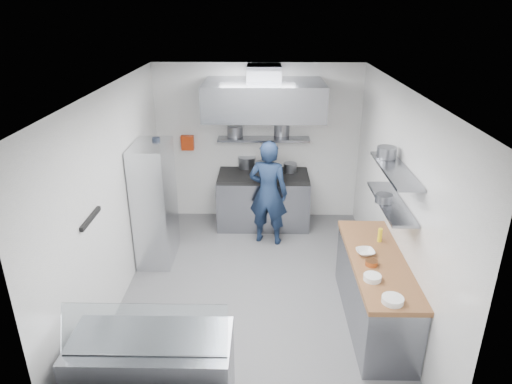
{
  "coord_description": "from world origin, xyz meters",
  "views": [
    {
      "loc": [
        0.11,
        -5.33,
        3.73
      ],
      "look_at": [
        0.0,
        0.6,
        1.25
      ],
      "focal_mm": 32.0,
      "sensor_mm": 36.0,
      "label": 1
    }
  ],
  "objects_px": {
    "chef": "(268,193)",
    "wire_rack": "(155,203)",
    "display_case": "(154,375)",
    "gas_range": "(263,201)"
  },
  "relations": [
    {
      "from": "chef",
      "to": "display_case",
      "type": "relative_size",
      "value": 1.17
    },
    {
      "from": "wire_rack",
      "to": "chef",
      "type": "bearing_deg",
      "value": 17.66
    },
    {
      "from": "gas_range",
      "to": "display_case",
      "type": "relative_size",
      "value": 1.07
    },
    {
      "from": "chef",
      "to": "wire_rack",
      "type": "relative_size",
      "value": 0.95
    },
    {
      "from": "gas_range",
      "to": "display_case",
      "type": "bearing_deg",
      "value": -104.14
    },
    {
      "from": "wire_rack",
      "to": "gas_range",
      "type": "bearing_deg",
      "value": 36.07
    },
    {
      "from": "wire_rack",
      "to": "display_case",
      "type": "xyz_separation_m",
      "value": [
        0.6,
        -2.91,
        -0.5
      ]
    },
    {
      "from": "wire_rack",
      "to": "display_case",
      "type": "relative_size",
      "value": 1.23
    },
    {
      "from": "chef",
      "to": "gas_range",
      "type": "bearing_deg",
      "value": -68.72
    },
    {
      "from": "chef",
      "to": "display_case",
      "type": "bearing_deg",
      "value": 86.15
    }
  ]
}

